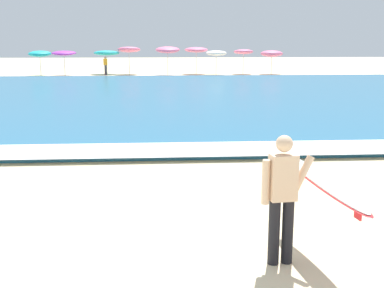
{
  "coord_description": "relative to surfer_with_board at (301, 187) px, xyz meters",
  "views": [
    {
      "loc": [
        1.63,
        -6.7,
        2.89
      ],
      "look_at": [
        2.19,
        1.71,
        1.1
      ],
      "focal_mm": 45.53,
      "sensor_mm": 36.0,
      "label": 1
    }
  ],
  "objects": [
    {
      "name": "sea",
      "position": [
        -3.44,
        19.71,
        -0.96
      ],
      "size": [
        120.0,
        28.0,
        0.14
      ],
      "primitive_type": "cube",
      "color": "teal",
      "rests_on": "ground"
    },
    {
      "name": "ground_plane",
      "position": [
        -3.44,
        0.77,
        -1.03
      ],
      "size": [
        160.0,
        160.0,
        0.0
      ],
      "primitive_type": "plane",
      "color": "beige"
    },
    {
      "name": "beach_umbrella_0",
      "position": [
        -11.82,
        36.39,
        0.79
      ],
      "size": [
        1.88,
        1.9,
        2.13
      ],
      "color": "beige",
      "rests_on": "ground"
    },
    {
      "name": "surf_foam",
      "position": [
        -3.44,
        6.31,
        -0.89
      ],
      "size": [
        120.0,
        1.73,
        0.01
      ],
      "primitive_type": "cube",
      "color": "white",
      "rests_on": "sea"
    },
    {
      "name": "beach_umbrella_2",
      "position": [
        -6.4,
        37.95,
        0.8
      ],
      "size": [
        2.24,
        2.26,
        2.09
      ],
      "color": "beige",
      "rests_on": "ground"
    },
    {
      "name": "beach_umbrella_4",
      "position": [
        -1.06,
        36.21,
        1.1
      ],
      "size": [
        2.06,
        2.1,
        2.49
      ],
      "color": "beige",
      "rests_on": "ground"
    },
    {
      "name": "beach_umbrella_7",
      "position": [
        5.64,
        37.29,
        0.91
      ],
      "size": [
        1.72,
        1.74,
        2.2
      ],
      "color": "beige",
      "rests_on": "ground"
    },
    {
      "name": "beach_umbrella_5",
      "position": [
        1.49,
        37.63,
        1.07
      ],
      "size": [
        2.05,
        2.06,
        2.36
      ],
      "color": "beige",
      "rests_on": "ground"
    },
    {
      "name": "beachgoer_near_row_left",
      "position": [
        -6.41,
        36.84,
        -0.19
      ],
      "size": [
        0.32,
        0.2,
        1.58
      ],
      "color": "#383842",
      "rests_on": "ground"
    },
    {
      "name": "surfer_with_board",
      "position": [
        0.0,
        0.0,
        0.0
      ],
      "size": [
        1.09,
        2.56,
        1.73
      ],
      "color": "black",
      "rests_on": "ground"
    },
    {
      "name": "beach_umbrella_1",
      "position": [
        -9.79,
        36.36,
        0.84
      ],
      "size": [
        2.03,
        2.05,
        2.12
      ],
      "color": "beige",
      "rests_on": "ground"
    },
    {
      "name": "beach_umbrella_8",
      "position": [
        8.07,
        36.83,
        0.75
      ],
      "size": [
        1.95,
        1.95,
        2.08
      ],
      "color": "beige",
      "rests_on": "ground"
    },
    {
      "name": "beach_umbrella_6",
      "position": [
        3.15,
        36.59,
        0.81
      ],
      "size": [
        1.8,
        1.81,
        2.08
      ],
      "color": "beige",
      "rests_on": "ground"
    },
    {
      "name": "beach_umbrella_3",
      "position": [
        -4.42,
        37.66,
        1.1
      ],
      "size": [
        2.01,
        2.04,
        2.46
      ],
      "color": "beige",
      "rests_on": "ground"
    }
  ]
}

